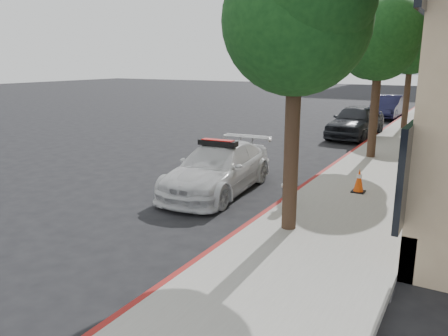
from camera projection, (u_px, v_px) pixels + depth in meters
name	position (u px, v px, depth m)	size (l,w,h in m)	color
ground	(218.00, 190.00, 12.21)	(120.00, 120.00, 0.00)	black
sidewalk	(407.00, 143.00, 18.88)	(3.20, 50.00, 0.15)	gray
curb_strip	(370.00, 140.00, 19.62)	(0.12, 50.00, 0.15)	maroon
tree_near	(298.00, 19.00, 8.08)	(2.92, 2.82, 5.62)	black
tree_mid	(381.00, 42.00, 14.84)	(2.77, 2.64, 5.43)	black
tree_far	(412.00, 43.00, 21.53)	(3.10, 3.00, 5.81)	black
police_car	(218.00, 168.00, 11.99)	(2.17, 4.62, 1.45)	silver
parked_car_mid	(356.00, 121.00, 20.51)	(1.83, 4.54, 1.55)	black
parked_car_far	(388.00, 107.00, 27.54)	(1.51, 4.34, 1.43)	#161638
fire_hydrant	(288.00, 190.00, 10.39)	(0.33, 0.31, 0.80)	silver
traffic_cone	(359.00, 180.00, 11.47)	(0.34, 0.34, 0.64)	black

